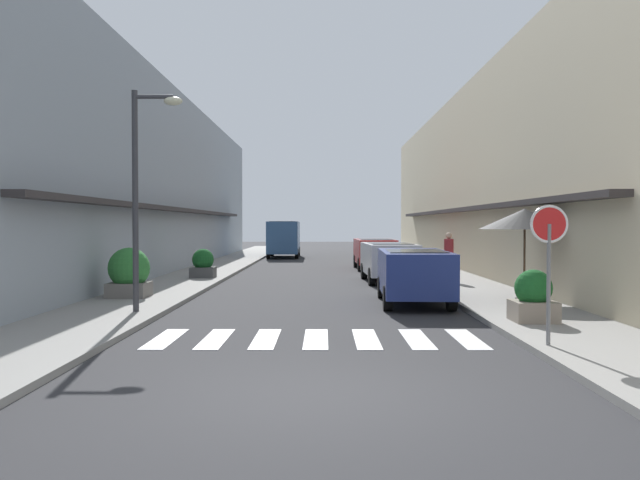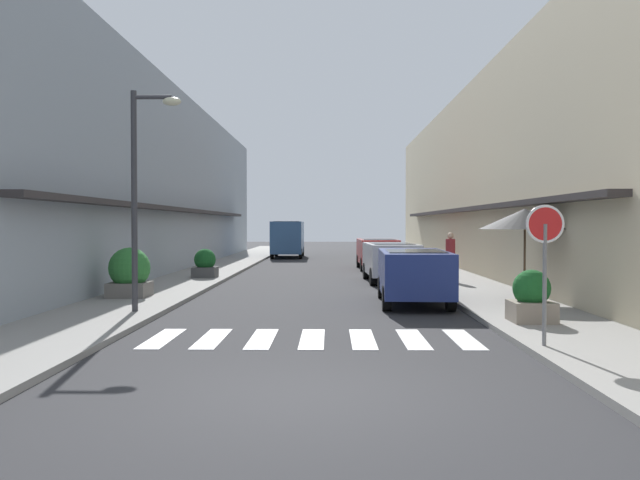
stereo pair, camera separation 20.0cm
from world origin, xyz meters
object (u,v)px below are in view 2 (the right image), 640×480
(round_street_sign, at_px, (545,238))
(planter_corner, at_px, (532,298))
(parked_car_far, at_px, (377,250))
(parked_car_mid, at_px, (391,258))
(parked_car_near, at_px, (414,270))
(pedestrian_walking_near, at_px, (450,256))
(cafe_umbrella, at_px, (525,219))
(street_lamp, at_px, (142,176))
(delivery_van, at_px, (288,236))
(planter_midblock, at_px, (129,273))
(planter_far, at_px, (205,264))

(round_street_sign, relative_size, planter_corner, 2.17)
(parked_car_far, distance_m, round_street_sign, 20.40)
(parked_car_mid, distance_m, round_street_sign, 13.54)
(parked_car_near, relative_size, pedestrian_walking_near, 2.52)
(cafe_umbrella, bearing_deg, street_lamp, -166.44)
(delivery_van, height_order, planter_corner, delivery_van)
(parked_car_far, height_order, delivery_van, delivery_van)
(parked_car_far, relative_size, pedestrian_walking_near, 2.43)
(parked_car_mid, bearing_deg, delivery_van, 105.44)
(planter_corner, bearing_deg, cafe_umbrella, 75.58)
(parked_car_far, bearing_deg, delivery_van, 113.93)
(parked_car_near, relative_size, parked_car_mid, 1.02)
(planter_midblock, xyz_separation_m, pedestrian_walking_near, (9.99, 5.06, 0.26))
(delivery_van, height_order, planter_midblock, delivery_van)
(parked_car_far, distance_m, planter_corner, 17.72)
(round_street_sign, bearing_deg, planter_corner, 77.17)
(planter_midblock, bearing_deg, planter_far, 83.00)
(cafe_umbrella, distance_m, planter_corner, 4.31)
(round_street_sign, distance_m, pedestrian_walking_near, 12.42)
(parked_car_far, distance_m, street_lamp, 17.59)
(planter_corner, xyz_separation_m, planter_far, (-9.10, 11.39, 0.01))
(parked_car_mid, relative_size, parked_car_far, 1.02)
(parked_car_mid, height_order, street_lamp, street_lamp)
(parked_car_mid, height_order, planter_corner, parked_car_mid)
(street_lamp, distance_m, planter_midblock, 4.17)
(planter_far, bearing_deg, planter_midblock, -97.00)
(parked_car_far, bearing_deg, planter_far, -138.85)
(round_street_sign, height_order, street_lamp, street_lamp)
(round_street_sign, bearing_deg, cafe_umbrella, 76.24)
(parked_car_near, height_order, parked_car_far, same)
(parked_car_far, relative_size, cafe_umbrella, 1.73)
(parked_car_mid, height_order, round_street_sign, round_street_sign)
(street_lamp, xyz_separation_m, planter_midblock, (-1.27, 3.07, -2.51))
(planter_midblock, bearing_deg, parked_car_far, 58.59)
(planter_midblock, bearing_deg, street_lamp, -67.52)
(planter_far, bearing_deg, planter_corner, -51.39)
(street_lamp, xyz_separation_m, cafe_umbrella, (9.65, 2.33, -0.99))
(street_lamp, relative_size, pedestrian_walking_near, 2.94)
(planter_far, bearing_deg, pedestrian_walking_near, -10.79)
(parked_car_far, distance_m, pedestrian_walking_near, 8.22)
(round_street_sign, height_order, pedestrian_walking_near, round_street_sign)
(parked_car_mid, distance_m, parked_car_far, 6.90)
(parked_car_mid, bearing_deg, street_lamp, -126.00)
(parked_car_mid, bearing_deg, round_street_sign, -84.21)
(parked_car_far, bearing_deg, pedestrian_walking_near, -75.61)
(delivery_van, distance_m, cafe_umbrella, 26.40)
(parked_car_far, height_order, street_lamp, street_lamp)
(street_lamp, bearing_deg, round_street_sign, -27.80)
(delivery_van, xyz_separation_m, cafe_umbrella, (8.02, -25.14, 0.90))
(cafe_umbrella, bearing_deg, round_street_sign, -103.76)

